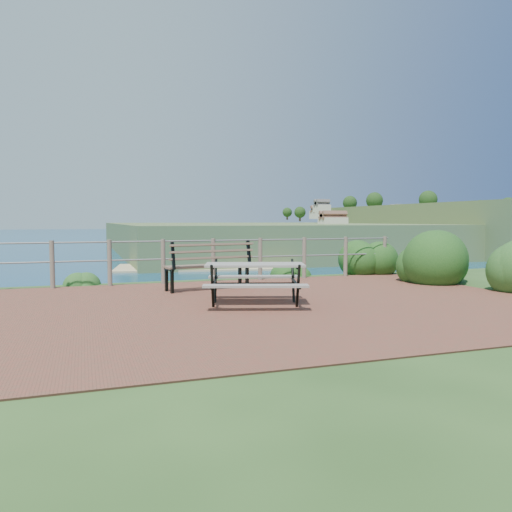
% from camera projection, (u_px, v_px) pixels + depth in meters
% --- Properties ---
extents(ground, '(10.00, 7.00, 0.12)m').
position_uv_depth(ground, '(263.00, 306.00, 8.38)').
color(ground, brown).
rests_on(ground, ground).
extents(ocean, '(1200.00, 1200.00, 0.00)m').
position_uv_depth(ocean, '(91.00, 224.00, 196.86)').
color(ocean, '#135F76').
rests_on(ocean, ground).
extents(safety_railing, '(9.40, 0.10, 1.00)m').
position_uv_depth(safety_railing, '(213.00, 258.00, 11.50)').
color(safety_railing, '#6B5B4C').
rests_on(safety_railing, ground).
extents(distant_bay, '(290.00, 232.36, 24.00)m').
position_uv_depth(distant_bay, '(445.00, 226.00, 255.97)').
color(distant_bay, '#4D6030').
rests_on(distant_bay, ground).
extents(picnic_table, '(1.77, 1.37, 0.69)m').
position_uv_depth(picnic_table, '(255.00, 279.00, 8.36)').
color(picnic_table, gray).
rests_on(picnic_table, ground).
extents(park_bench, '(1.83, 0.74, 1.00)m').
position_uv_depth(park_bench, '(208.00, 258.00, 10.17)').
color(park_bench, brown).
rests_on(park_bench, ground).
extents(shrub_right_front, '(1.44, 1.44, 2.05)m').
position_uv_depth(shrub_right_front, '(431.00, 281.00, 11.74)').
color(shrub_right_front, '#144216').
rests_on(shrub_right_front, ground).
extents(shrub_right_edge, '(1.17, 1.17, 1.66)m').
position_uv_depth(shrub_right_edge, '(374.00, 274.00, 13.31)').
color(shrub_right_edge, '#144216').
rests_on(shrub_right_edge, ground).
extents(shrub_lip_west, '(0.70, 0.70, 0.41)m').
position_uv_depth(shrub_lip_west, '(83.00, 285.00, 11.14)').
color(shrub_lip_west, '#205722').
rests_on(shrub_lip_west, ground).
extents(shrub_lip_east, '(0.84, 0.84, 0.61)m').
position_uv_depth(shrub_lip_east, '(294.00, 275.00, 12.99)').
color(shrub_lip_east, '#144216').
rests_on(shrub_lip_east, ground).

